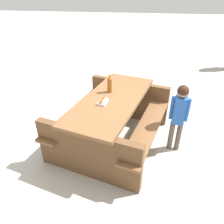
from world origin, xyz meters
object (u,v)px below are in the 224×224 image
Objects in this scene: picnic_table at (112,117)px; child_in_coat at (179,111)px; hotdog_tray at (103,101)px; soda_bottle at (110,84)px.

child_in_coat reaches higher than picnic_table.
hotdog_tray is at bearing -36.09° from picnic_table.
child_in_coat is (-0.07, 1.05, -0.11)m from hotdog_tray.
child_in_coat reaches higher than soda_bottle.
picnic_table is at bearing 143.91° from hotdog_tray.
child_in_coat is (0.29, 1.01, -0.20)m from soda_bottle.
soda_bottle is 0.37m from hotdog_tray.
hotdog_tray is at bearing -86.25° from child_in_coat.
hotdog_tray is 0.19× the size of child_in_coat.
soda_bottle is (-0.21, -0.06, 0.43)m from picnic_table.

